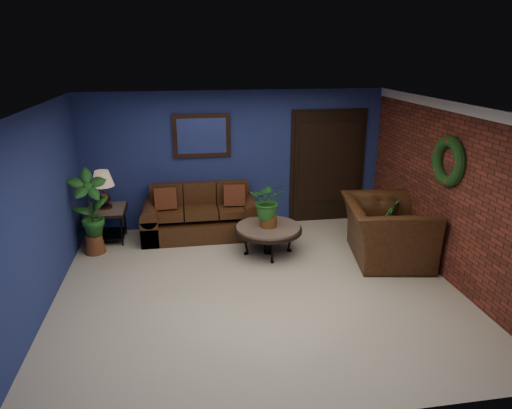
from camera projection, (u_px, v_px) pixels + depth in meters
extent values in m
plane|color=beige|center=(258.00, 287.00, 6.41)|extent=(5.50, 5.50, 0.00)
cube|color=navy|center=(235.00, 160.00, 8.34)|extent=(5.50, 0.04, 2.50)
cube|color=navy|center=(37.00, 215.00, 5.59)|extent=(0.04, 5.00, 2.50)
cube|color=maroon|center=(450.00, 193.00, 6.43)|extent=(0.04, 5.00, 2.50)
cube|color=white|center=(258.00, 107.00, 5.60)|extent=(5.50, 5.00, 0.02)
cube|color=white|center=(460.00, 108.00, 6.04)|extent=(0.03, 5.00, 0.14)
cube|color=#422917|center=(202.00, 136.00, 8.06)|extent=(1.02, 0.06, 0.77)
cube|color=black|center=(327.00, 167.00, 8.65)|extent=(1.44, 0.06, 2.18)
torus|color=black|center=(449.00, 161.00, 6.32)|extent=(0.16, 0.72, 0.72)
cube|color=#4D2D16|center=(201.00, 227.00, 8.12)|extent=(2.05, 0.89, 0.34)
cube|color=#4D2D16|center=(200.00, 205.00, 8.32)|extent=(1.76, 0.24, 0.84)
cube|color=#4D2D16|center=(167.00, 213.00, 7.88)|extent=(0.57, 0.61, 0.13)
cube|color=#4D2D16|center=(201.00, 212.00, 7.97)|extent=(0.57, 0.61, 0.13)
cube|color=#4D2D16|center=(234.00, 210.00, 8.06)|extent=(0.57, 0.61, 0.13)
cube|color=#4D2D16|center=(151.00, 227.00, 7.97)|extent=(0.30, 0.89, 0.47)
cube|color=#4D2D16|center=(250.00, 221.00, 8.23)|extent=(0.30, 0.89, 0.47)
cube|color=brown|center=(165.00, 199.00, 7.83)|extent=(0.37, 0.11, 0.37)
cube|color=brown|center=(234.00, 195.00, 8.01)|extent=(0.37, 0.11, 0.37)
cylinder|color=#56514B|center=(268.00, 228.00, 7.35)|extent=(1.03, 1.03, 0.05)
cylinder|color=black|center=(268.00, 230.00, 7.36)|extent=(1.10, 1.10, 0.05)
cylinder|color=black|center=(268.00, 241.00, 7.42)|extent=(0.14, 0.14, 0.42)
cube|color=#56514B|center=(106.00, 209.00, 7.79)|extent=(0.63, 0.63, 0.05)
cube|color=black|center=(106.00, 211.00, 7.80)|extent=(0.67, 0.67, 0.04)
cube|color=black|center=(108.00, 234.00, 7.94)|extent=(0.57, 0.57, 0.03)
cylinder|color=black|center=(89.00, 232.00, 7.60)|extent=(0.03, 0.03, 0.58)
cylinder|color=black|center=(121.00, 230.00, 7.68)|extent=(0.03, 0.03, 0.58)
cylinder|color=black|center=(94.00, 220.00, 8.09)|extent=(0.03, 0.03, 0.58)
cylinder|color=black|center=(125.00, 219.00, 8.17)|extent=(0.03, 0.03, 0.58)
cylinder|color=#422917|center=(105.00, 206.00, 7.77)|extent=(0.23, 0.23, 0.05)
sphere|color=#422917|center=(105.00, 200.00, 7.74)|extent=(0.21, 0.21, 0.21)
cylinder|color=#422917|center=(104.00, 191.00, 7.68)|extent=(0.02, 0.02, 0.26)
cone|color=#9E8160|center=(102.00, 180.00, 7.62)|extent=(0.38, 0.38, 0.26)
cube|color=#573718|center=(244.00, 212.00, 8.22)|extent=(0.39, 0.39, 0.04)
torus|color=#573718|center=(242.00, 195.00, 8.27)|extent=(0.33, 0.07, 0.33)
cylinder|color=#573718|center=(238.00, 226.00, 8.11)|extent=(0.03, 0.03, 0.37)
cylinder|color=#573718|center=(255.00, 225.00, 8.18)|extent=(0.03, 0.03, 0.37)
cylinder|color=#573718|center=(234.00, 221.00, 8.38)|extent=(0.03, 0.03, 0.37)
cylinder|color=#573718|center=(250.00, 219.00, 8.46)|extent=(0.03, 0.03, 0.37)
imported|color=#4D2D16|center=(386.00, 231.00, 7.17)|extent=(1.48, 1.63, 0.93)
cylinder|color=brown|center=(268.00, 221.00, 7.31)|extent=(0.28, 0.28, 0.18)
imported|color=#1D561B|center=(268.00, 200.00, 7.20)|extent=(0.67, 0.62, 0.62)
cylinder|color=brown|center=(386.00, 242.00, 7.66)|extent=(0.26, 0.26, 0.20)
imported|color=#1D561B|center=(388.00, 219.00, 7.52)|extent=(0.47, 0.42, 0.72)
cylinder|color=brown|center=(95.00, 244.00, 7.46)|extent=(0.34, 0.34, 0.30)
imported|color=#1D561B|center=(90.00, 205.00, 7.24)|extent=(0.70, 0.57, 1.15)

